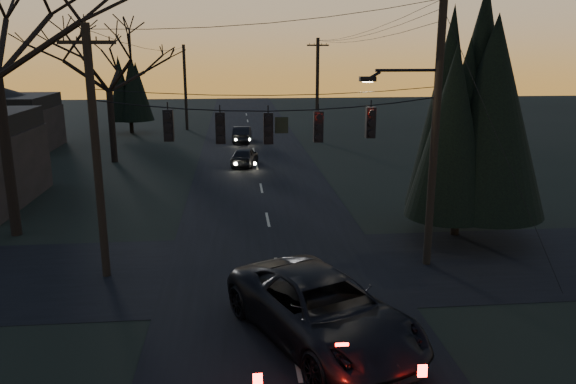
{
  "coord_description": "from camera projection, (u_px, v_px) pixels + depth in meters",
  "views": [
    {
      "loc": [
        -1.43,
        -8.78,
        7.75
      ],
      "look_at": [
        0.3,
        9.24,
        3.07
      ],
      "focal_mm": 35.0,
      "sensor_mm": 36.0,
      "label": 1
    }
  ],
  "objects": [
    {
      "name": "utility_pole_far_l",
      "position": [
        187.0,
        130.0,
        54.31
      ],
      "size": [
        0.3,
        0.3,
        8.0
      ],
      "primitive_type": null,
      "color": "black",
      "rests_on": "ground"
    },
    {
      "name": "sedan_oncoming_a",
      "position": [
        245.0,
        156.0,
        37.72
      ],
      "size": [
        2.15,
        3.89,
        1.25
      ],
      "primitive_type": "imported",
      "rotation": [
        0.0,
        0.0,
        2.95
      ],
      "color": "black",
      "rests_on": "ground"
    },
    {
      "name": "bare_tree_dist",
      "position": [
        107.0,
        62.0,
        37.37
      ],
      "size": [
        7.78,
        7.78,
        9.68
      ],
      "color": "black",
      "rests_on": "ground"
    },
    {
      "name": "utility_pole_left",
      "position": [
        107.0,
        276.0,
        19.61
      ],
      "size": [
        1.8,
        0.3,
        8.5
      ],
      "primitive_type": null,
      "color": "black",
      "rests_on": "ground"
    },
    {
      "name": "sedan_oncoming_b",
      "position": [
        242.0,
        134.0,
        47.13
      ],
      "size": [
        1.71,
        4.07,
        1.31
      ],
      "primitive_type": "imported",
      "rotation": [
        0.0,
        0.0,
        3.06
      ],
      "color": "black",
      "rests_on": "ground"
    },
    {
      "name": "evergreen_dist",
      "position": [
        129.0,
        91.0,
        51.39
      ],
      "size": [
        3.36,
        3.36,
        6.53
      ],
      "color": "black",
      "rests_on": "ground"
    },
    {
      "name": "span_signal_assembly",
      "position": [
        270.0,
        126.0,
        18.85
      ],
      "size": [
        11.5,
        0.44,
        1.66
      ],
      "color": "black",
      "rests_on": "ground"
    },
    {
      "name": "utility_pole_far_r",
      "position": [
        317.0,
        141.0,
        47.66
      ],
      "size": [
        1.8,
        0.3,
        8.5
      ],
      "primitive_type": null,
      "color": "black",
      "rests_on": "ground"
    },
    {
      "name": "utility_pole_right",
      "position": [
        426.0,
        264.0,
        20.68
      ],
      "size": [
        5.0,
        0.3,
        10.0
      ],
      "primitive_type": null,
      "color": "black",
      "rests_on": "ground"
    },
    {
      "name": "suv_near",
      "position": [
        322.0,
        310.0,
        15.04
      ],
      "size": [
        5.47,
        7.24,
        1.83
      ],
      "primitive_type": "imported",
      "rotation": [
        0.0,
        0.0,
        0.42
      ],
      "color": "black",
      "rests_on": "ground"
    },
    {
      "name": "evergreen_right",
      "position": [
        463.0,
        117.0,
        22.68
      ],
      "size": [
        4.79,
        4.79,
        8.85
      ],
      "color": "black",
      "rests_on": "ground"
    },
    {
      "name": "main_road",
      "position": [
        263.0,
        197.0,
        29.8
      ],
      "size": [
        8.0,
        120.0,
        0.02
      ],
      "primitive_type": "cube",
      "color": "black",
      "rests_on": "ground"
    },
    {
      "name": "cross_road",
      "position": [
        278.0,
        269.0,
        20.17
      ],
      "size": [
        60.0,
        7.0,
        0.02
      ],
      "primitive_type": "cube",
      "color": "black",
      "rests_on": "ground"
    }
  ]
}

